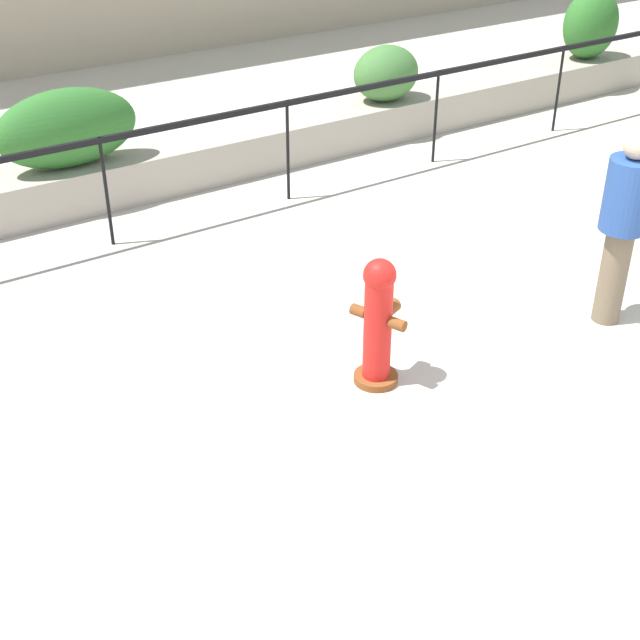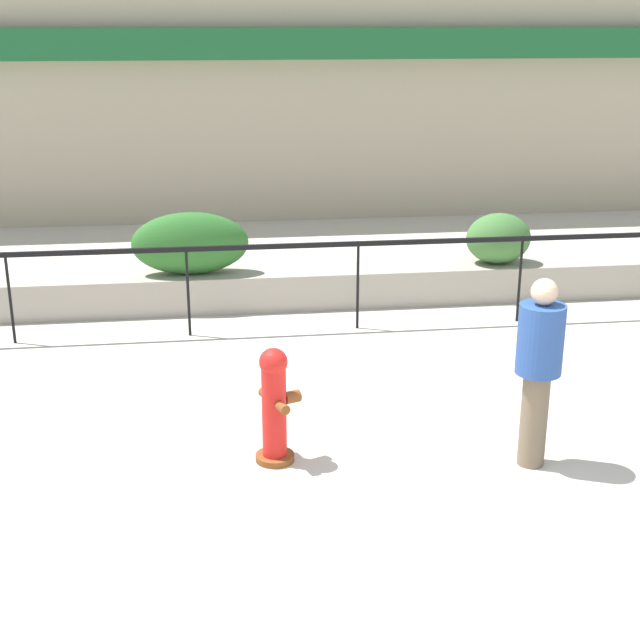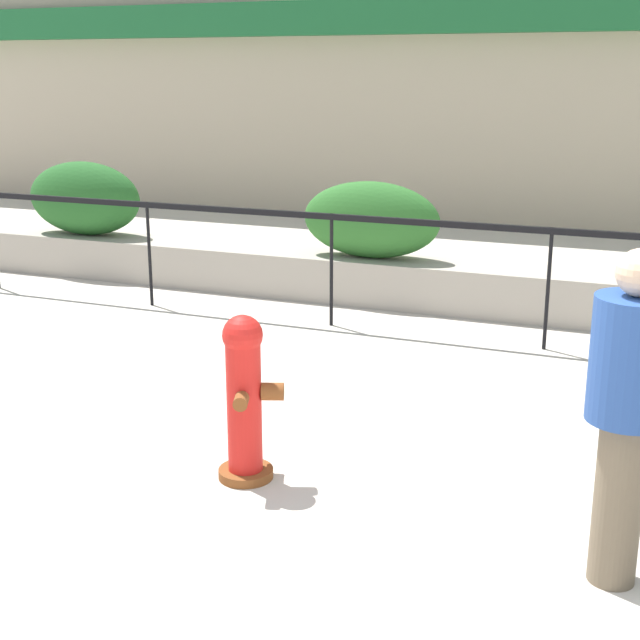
{
  "view_description": "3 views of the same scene",
  "coord_description": "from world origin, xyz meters",
  "px_view_note": "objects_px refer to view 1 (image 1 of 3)",
  "views": [
    {
      "loc": [
        -4.96,
        -3.22,
        4.07
      ],
      "look_at": [
        -1.72,
        1.66,
        0.56
      ],
      "focal_mm": 50.0,
      "sensor_mm": 36.0,
      "label": 1
    },
    {
      "loc": [
        -1.89,
        -5.82,
        3.8
      ],
      "look_at": [
        -0.74,
        2.98,
        0.79
      ],
      "focal_mm": 50.0,
      "sensor_mm": 36.0,
      "label": 2
    },
    {
      "loc": [
        1.06,
        -3.26,
        2.52
      ],
      "look_at": [
        -1.38,
        2.71,
        0.71
      ],
      "focal_mm": 50.0,
      "sensor_mm": 36.0,
      "label": 3
    }
  ],
  "objects_px": {
    "hedge_bush_1": "(67,128)",
    "fire_hydrant": "(378,321)",
    "hedge_bush_2": "(386,73)",
    "pedestrian": "(624,218)",
    "hedge_bush_3": "(591,24)"
  },
  "relations": [
    {
      "from": "hedge_bush_1",
      "to": "fire_hydrant",
      "type": "bearing_deg",
      "value": -80.64
    },
    {
      "from": "hedge_bush_2",
      "to": "fire_hydrant",
      "type": "relative_size",
      "value": 0.85
    },
    {
      "from": "fire_hydrant",
      "to": "pedestrian",
      "type": "bearing_deg",
      "value": -9.06
    },
    {
      "from": "fire_hydrant",
      "to": "pedestrian",
      "type": "distance_m",
      "value": 2.34
    },
    {
      "from": "hedge_bush_3",
      "to": "pedestrian",
      "type": "height_order",
      "value": "pedestrian"
    },
    {
      "from": "hedge_bush_1",
      "to": "fire_hydrant",
      "type": "distance_m",
      "value": 4.67
    },
    {
      "from": "hedge_bush_1",
      "to": "fire_hydrant",
      "type": "xyz_separation_m",
      "value": [
        0.76,
        -4.59,
        -0.37
      ]
    },
    {
      "from": "hedge_bush_1",
      "to": "hedge_bush_2",
      "type": "xyz_separation_m",
      "value": [
        4.31,
        0.0,
        -0.07
      ]
    },
    {
      "from": "hedge_bush_3",
      "to": "fire_hydrant",
      "type": "xyz_separation_m",
      "value": [
        -7.4,
        -4.59,
        -0.46
      ]
    },
    {
      "from": "hedge_bush_2",
      "to": "pedestrian",
      "type": "xyz_separation_m",
      "value": [
        -1.28,
        -4.96,
        0.13
      ]
    },
    {
      "from": "hedge_bush_1",
      "to": "hedge_bush_3",
      "type": "bearing_deg",
      "value": 0.0
    },
    {
      "from": "hedge_bush_1",
      "to": "pedestrian",
      "type": "xyz_separation_m",
      "value": [
        3.03,
        -4.96,
        0.06
      ]
    },
    {
      "from": "hedge_bush_2",
      "to": "hedge_bush_3",
      "type": "xyz_separation_m",
      "value": [
        3.85,
        0.0,
        0.16
      ]
    },
    {
      "from": "hedge_bush_3",
      "to": "fire_hydrant",
      "type": "height_order",
      "value": "hedge_bush_3"
    },
    {
      "from": "hedge_bush_1",
      "to": "pedestrian",
      "type": "height_order",
      "value": "pedestrian"
    }
  ]
}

